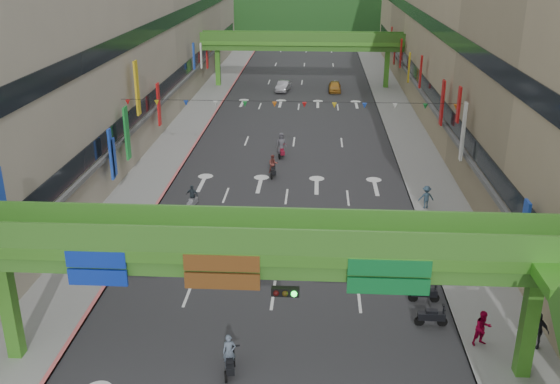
# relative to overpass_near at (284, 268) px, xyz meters

# --- Properties ---
(road_slab) EXTENTS (18.00, 140.00, 0.02)m
(road_slab) POSITION_rel_overpass_near_xyz_m (-0.93, 44.62, -5.20)
(road_slab) COLOR #28282B
(road_slab) RESTS_ON ground
(sidewalk_left) EXTENTS (4.00, 140.00, 0.15)m
(sidewalk_left) POSITION_rel_overpass_near_xyz_m (-11.93, 44.62, -5.13)
(sidewalk_left) COLOR gray
(sidewalk_left) RESTS_ON ground
(sidewalk_right) EXTENTS (4.00, 140.00, 0.15)m
(sidewalk_right) POSITION_rel_overpass_near_xyz_m (10.07, 44.62, -5.13)
(sidewalk_right) COLOR gray
(sidewalk_right) RESTS_ON ground
(curb_left) EXTENTS (0.20, 140.00, 0.18)m
(curb_left) POSITION_rel_overpass_near_xyz_m (-10.03, 44.62, -5.12)
(curb_left) COLOR #CC5959
(curb_left) RESTS_ON ground
(curb_right) EXTENTS (0.20, 140.00, 0.18)m
(curb_right) POSITION_rel_overpass_near_xyz_m (8.17, 44.62, -5.12)
(curb_right) COLOR gray
(curb_right) RESTS_ON ground
(building_row_left) EXTENTS (12.80, 95.00, 19.00)m
(building_row_left) POSITION_rel_overpass_near_xyz_m (-19.86, 44.62, 4.25)
(building_row_left) COLOR #9E937F
(building_row_left) RESTS_ON ground
(building_row_right) EXTENTS (12.80, 95.00, 19.00)m
(building_row_right) POSITION_rel_overpass_near_xyz_m (18.00, 44.62, 4.25)
(building_row_right) COLOR gray
(building_row_right) RESTS_ON ground
(overpass_near) EXTENTS (28.00, 12.27, 7.10)m
(overpass_near) POSITION_rel_overpass_near_xyz_m (0.00, 0.00, 0.00)
(overpass_near) COLOR #4C9E2D
(overpass_near) RESTS_ON ground
(overpass_far) EXTENTS (28.00, 2.20, 7.10)m
(overpass_far) POSITION_rel_overpass_near_xyz_m (-0.93, 59.62, 0.20)
(overpass_far) COLOR #4C9E2D
(overpass_far) RESTS_ON ground
(hill_left) EXTENTS (168.00, 140.00, 112.00)m
(hill_left) POSITION_rel_overpass_near_xyz_m (-15.93, 154.62, -5.21)
(hill_left) COLOR #1C4419
(hill_left) RESTS_ON ground
(hill_right) EXTENTS (208.00, 176.00, 128.00)m
(hill_right) POSITION_rel_overpass_near_xyz_m (24.07, 174.62, -5.21)
(hill_right) COLOR #1C4419
(hill_right) RESTS_ON ground
(bunting_string) EXTENTS (26.00, 0.36, 0.47)m
(bunting_string) POSITION_rel_overpass_near_xyz_m (-0.93, 24.62, 0.75)
(bunting_string) COLOR black
(bunting_string) RESTS_ON ground
(scooter_rider_near) EXTENTS (0.69, 1.59, 1.92)m
(scooter_rider_near) POSITION_rel_overpass_near_xyz_m (-2.33, 0.02, -4.33)
(scooter_rider_near) COLOR black
(scooter_rider_near) RESTS_ON ground
(scooter_rider_mid) EXTENTS (0.82, 1.59, 1.85)m
(scooter_rider_mid) POSITION_rel_overpass_near_xyz_m (-2.22, 24.80, -4.27)
(scooter_rider_mid) COLOR black
(scooter_rider_mid) RESTS_ON ground
(scooter_rider_left) EXTENTS (0.92, 1.59, 1.83)m
(scooter_rider_left) POSITION_rel_overpass_near_xyz_m (-7.36, 17.80, -4.31)
(scooter_rider_left) COLOR gray
(scooter_rider_left) RESTS_ON ground
(scooter_rider_far) EXTENTS (1.04, 1.57, 2.23)m
(scooter_rider_far) POSITION_rel_overpass_near_xyz_m (-1.85, 29.86, -4.06)
(scooter_rider_far) COLOR maroon
(scooter_rider_far) RESTS_ON ground
(parked_scooter_row) EXTENTS (1.60, 7.15, 1.08)m
(parked_scooter_row) POSITION_rel_overpass_near_xyz_m (6.87, 7.52, -4.68)
(parked_scooter_row) COLOR black
(parked_scooter_row) RESTS_ON ground
(car_silver) EXTENTS (1.98, 4.17, 1.32)m
(car_silver) POSITION_rel_overpass_near_xyz_m (-3.16, 56.83, -4.55)
(car_silver) COLOR #94939A
(car_silver) RESTS_ON ground
(car_yellow) EXTENTS (1.59, 3.88, 1.32)m
(car_yellow) POSITION_rel_overpass_near_xyz_m (3.38, 56.98, -4.55)
(car_yellow) COLOR #BE8129
(car_yellow) RESTS_ON ground
(pedestrian_red) EXTENTS (0.99, 0.88, 1.71)m
(pedestrian_red) POSITION_rel_overpass_near_xyz_m (8.87, 2.62, -4.35)
(pedestrian_red) COLOR maroon
(pedestrian_red) RESTS_ON ground
(pedestrian_dark) EXTENTS (1.10, 0.90, 1.76)m
(pedestrian_dark) POSITION_rel_overpass_near_xyz_m (11.27, 2.62, -4.33)
(pedestrian_dark) COLOR #23222B
(pedestrian_dark) RESTS_ON ground
(pedestrian_blue) EXTENTS (0.80, 0.56, 1.63)m
(pedestrian_blue) POSITION_rel_overpass_near_xyz_m (8.87, 18.74, -4.39)
(pedestrian_blue) COLOR #283D4D
(pedestrian_blue) RESTS_ON ground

